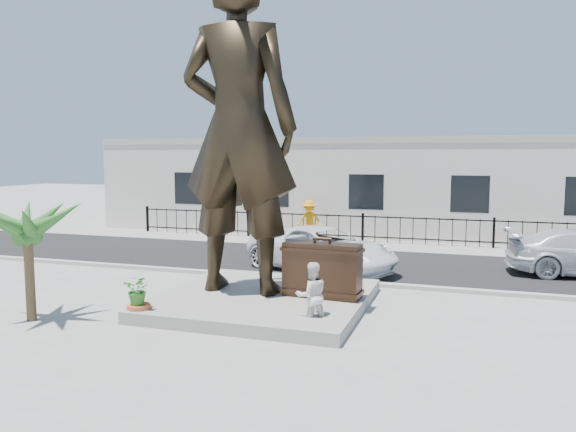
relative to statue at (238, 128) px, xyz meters
name	(u,v)px	position (x,y,z in m)	size (l,w,h in m)	color
ground	(261,324)	(1.23, -1.66, -4.58)	(100.00, 100.00, 0.00)	#9E9991
street	(339,261)	(1.23, 6.34, -4.57)	(40.00, 7.00, 0.01)	black
curb	(313,280)	(1.23, 2.84, -4.52)	(40.00, 0.25, 0.12)	#A5A399
far_sidewalk	(359,244)	(1.23, 10.34, -4.57)	(40.00, 2.50, 0.02)	#9E9991
plinth	(264,300)	(0.73, -0.16, -4.43)	(5.20, 5.20, 0.30)	gray
fence	(363,229)	(1.23, 11.14, -3.98)	(22.00, 0.10, 1.20)	black
building	(378,188)	(1.23, 15.34, -2.38)	(28.00, 7.00, 4.40)	silver
statue	(238,128)	(0.00, 0.00, 0.00)	(3.12, 2.05, 8.56)	black
suitcase	(322,270)	(2.23, 0.06, -3.59)	(1.96, 0.62, 1.38)	#2F1E14
tourist	(312,295)	(2.43, -1.64, -3.82)	(0.73, 0.57, 1.51)	white
car_white	(322,249)	(1.09, 4.49, -3.83)	(2.44, 5.29, 1.47)	white
worker	(309,221)	(-1.12, 10.68, -3.65)	(1.18, 0.68, 1.82)	orange
palm_tree	(32,320)	(-4.02, -3.09, -4.58)	(1.80, 1.80, 3.20)	#275A21
planter	(139,313)	(-1.56, -2.36, -4.38)	(0.56, 0.56, 0.40)	#B95A31
shrub	(138,290)	(-1.56, -2.36, -3.83)	(0.64, 0.55, 0.71)	#307124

